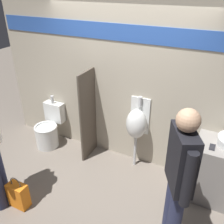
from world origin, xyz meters
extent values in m
plane|color=#70665B|center=(0.00, 0.00, 0.00)|extent=(16.00, 16.00, 0.00)
cube|color=#B2A893|center=(0.00, 0.60, 1.35)|extent=(4.58, 0.06, 2.70)
cube|color=#2D56AD|center=(0.00, 0.56, 2.12)|extent=(4.49, 0.01, 0.24)
cube|color=#232328|center=(1.44, 0.16, 0.89)|extent=(0.07, 0.14, 0.01)
cube|color=#4C4238|center=(-0.53, 0.33, 0.77)|extent=(0.03, 0.47, 1.55)
cylinder|color=silver|center=(0.31, 0.41, 0.29)|extent=(0.04, 0.04, 0.57)
ellipsoid|color=silver|center=(0.31, 0.41, 0.80)|extent=(0.33, 0.30, 0.50)
cube|color=silver|center=(0.31, 0.56, 0.87)|extent=(0.31, 0.02, 0.62)
cylinder|color=silver|center=(0.31, 0.52, 1.14)|extent=(0.06, 0.06, 0.16)
cylinder|color=silver|center=(-1.36, 0.19, 0.20)|extent=(0.41, 0.41, 0.40)
torus|color=silver|center=(-1.36, 0.19, 0.41)|extent=(0.42, 0.42, 0.04)
cube|color=silver|center=(-1.36, 0.48, 0.58)|extent=(0.38, 0.16, 0.37)
cylinder|color=silver|center=(-1.36, 0.46, 0.85)|extent=(0.06, 0.06, 0.14)
cylinder|color=#282D4C|center=(1.23, -0.73, 0.43)|extent=(0.16, 0.16, 0.85)
cylinder|color=#282D4C|center=(1.15, -0.58, 0.43)|extent=(0.16, 0.16, 0.85)
cube|color=black|center=(1.19, -0.65, 1.19)|extent=(0.38, 0.48, 0.67)
cylinder|color=black|center=(1.31, -0.88, 1.16)|extent=(0.11, 0.11, 0.62)
cylinder|color=black|center=(1.07, -0.43, 1.16)|extent=(0.11, 0.11, 0.62)
sphere|color=tan|center=(1.19, -0.65, 1.64)|extent=(0.23, 0.23, 0.23)
cube|color=orange|center=(-0.79, -1.10, 0.18)|extent=(0.28, 0.15, 0.37)
torus|color=#4C4742|center=(-0.79, -1.10, 0.41)|extent=(0.18, 0.01, 0.18)
camera|label=1|loc=(1.44, -2.74, 2.79)|focal=40.00mm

